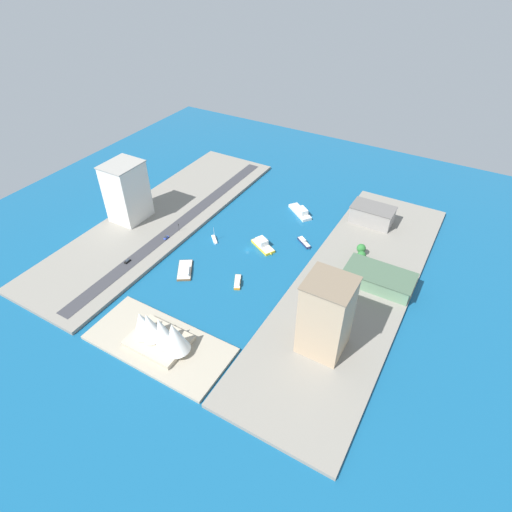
{
  "coord_description": "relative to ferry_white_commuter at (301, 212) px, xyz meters",
  "views": [
    {
      "loc": [
        -126.54,
        206.33,
        188.11
      ],
      "look_at": [
        -12.07,
        8.28,
        4.72
      ],
      "focal_mm": 29.57,
      "sensor_mm": 36.0,
      "label": 1
    }
  ],
  "objects": [
    {
      "name": "sailboat_small_white",
      "position": [
        40.45,
        64.84,
        -1.3
      ],
      "size": [
        9.43,
        9.16,
        11.65
      ],
      "color": "white",
      "rests_on": "ground_plane"
    },
    {
      "name": "ground_plane",
      "position": [
        13.03,
        62.56,
        -2.26
      ],
      "size": [
        440.0,
        440.0,
        0.0
      ],
      "primitive_type": "plane",
      "color": "#145684"
    },
    {
      "name": "apartment_midrise_tan",
      "position": [
        -69.2,
        119.34,
        24.02
      ],
      "size": [
        24.68,
        23.72,
        47.54
      ],
      "color": "tan",
      "rests_on": "quay_west"
    },
    {
      "name": "opera_landmark",
      "position": [
        9.46,
        162.64,
        9.49
      ],
      "size": [
        38.86,
        24.51,
        22.48
      ],
      "color": "#BCAD93",
      "rests_on": "peninsula_point"
    },
    {
      "name": "patrol_launch_navy",
      "position": [
        -19.49,
        35.24,
        -0.95
      ],
      "size": [
        14.21,
        10.93,
        3.73
      ],
      "color": "#1E284C",
      "rests_on": "ground_plane"
    },
    {
      "name": "carpark_squat_concrete",
      "position": [
        -54.26,
        -13.38,
        7.22
      ],
      "size": [
        32.55,
        18.75,
        13.94
      ],
      "color": "gray",
      "rests_on": "quay_west"
    },
    {
      "name": "terminal_long_green",
      "position": [
        -80.91,
        54.12,
        5.17
      ],
      "size": [
        43.95,
        23.01,
        9.84
      ],
      "color": "slate",
      "rests_on": "quay_west"
    },
    {
      "name": "ferry_yellow_fast",
      "position": [
        5.12,
        54.09,
        0.07
      ],
      "size": [
        21.88,
        16.62,
        6.49
      ],
      "color": "yellow",
      "rests_on": "ground_plane"
    },
    {
      "name": "barge_flat_brown",
      "position": [
        37.24,
        105.11,
        -0.88
      ],
      "size": [
        18.91,
        22.33,
        3.76
      ],
      "color": "brown",
      "rests_on": "ground_plane"
    },
    {
      "name": "hotel_broad_white",
      "position": [
        112.8,
        74.77,
        23.35
      ],
      "size": [
        24.37,
        28.26,
        46.21
      ],
      "color": "silver",
      "rests_on": "quay_east"
    },
    {
      "name": "water_taxi_orange",
      "position": [
        -0.05,
        96.99,
        -0.91
      ],
      "size": [
        9.88,
        14.42,
        3.64
      ],
      "color": "orange",
      "rests_on": "ground_plane"
    },
    {
      "name": "ferry_white_commuter",
      "position": [
        0.0,
        0.0,
        0.0
      ],
      "size": [
        25.13,
        21.57,
        6.81
      ],
      "color": "silver",
      "rests_on": "ground_plane"
    },
    {
      "name": "hatchback_blue",
      "position": [
        70.49,
        83.9,
        1.17
      ],
      "size": [
        1.98,
        4.24,
        1.66
      ],
      "color": "black",
      "rests_on": "road_strip"
    },
    {
      "name": "quay_west",
      "position": [
        -67.73,
        62.56,
        -1.02
      ],
      "size": [
        70.0,
        240.0,
        2.48
      ],
      "primitive_type": "cube",
      "color": "gray",
      "rests_on": "ground_plane"
    },
    {
      "name": "road_strip",
      "position": [
        74.06,
        62.56,
        0.29
      ],
      "size": [
        10.17,
        228.0,
        0.15
      ],
      "primitive_type": "cube",
      "color": "#38383D",
      "rests_on": "quay_east"
    },
    {
      "name": "suv_black",
      "position": [
        75.99,
        118.8,
        1.14
      ],
      "size": [
        2.1,
        4.97,
        1.57
      ],
      "color": "black",
      "rests_on": "road_strip"
    },
    {
      "name": "traffic_light_waterfront",
      "position": [
        68.09,
        71.46,
        4.56
      ],
      "size": [
        0.36,
        0.36,
        6.5
      ],
      "color": "black",
      "rests_on": "quay_east"
    },
    {
      "name": "quay_east",
      "position": [
        93.79,
        62.56,
        -1.02
      ],
      "size": [
        70.0,
        240.0,
        2.48
      ],
      "primitive_type": "cube",
      "color": "gray",
      "rests_on": "ground_plane"
    },
    {
      "name": "park_tree_cluster",
      "position": [
        -62.04,
        34.17,
        6.22
      ],
      "size": [
        9.06,
        14.22,
        9.29
      ],
      "color": "brown",
      "rests_on": "quay_west"
    },
    {
      "name": "peninsula_point",
      "position": [
        10.94,
        162.64,
        -1.26
      ],
      "size": [
        83.34,
        38.13,
        2.0
      ],
      "primitive_type": "cube",
      "color": "#A89E89",
      "rests_on": "ground_plane"
    }
  ]
}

